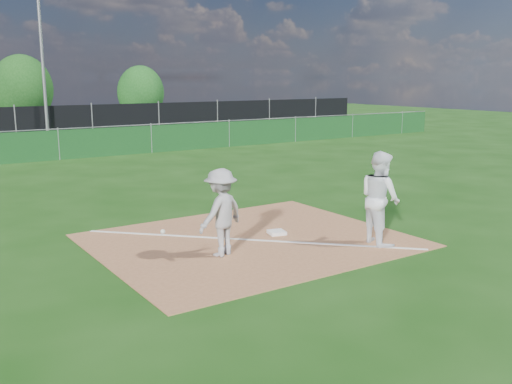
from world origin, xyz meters
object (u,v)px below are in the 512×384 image
(car_right, at_px, (90,118))
(tree_right, at_px, (141,92))
(runner, at_px, (380,198))
(light_pole, at_px, (43,63))
(play_at_first, at_px, (221,212))
(tree_mid, at_px, (22,89))
(first_base, at_px, (277,232))

(car_right, xyz_separation_m, tree_right, (5.79, 5.67, 1.41))
(runner, relative_size, car_right, 0.37)
(light_pole, relative_size, play_at_first, 4.04)
(light_pole, height_order, runner, light_pole)
(light_pole, height_order, play_at_first, light_pole)
(light_pole, relative_size, tree_right, 1.92)
(tree_mid, bearing_deg, tree_right, -4.42)
(tree_mid, bearing_deg, car_right, -67.64)
(tree_mid, relative_size, tree_right, 1.16)
(light_pole, bearing_deg, first_base, -92.07)
(runner, height_order, car_right, runner)
(tree_right, bearing_deg, tree_mid, 175.58)
(car_right, bearing_deg, runner, 169.07)
(light_pole, bearing_deg, tree_mid, 83.71)
(runner, distance_m, tree_right, 34.83)
(tree_right, bearing_deg, car_right, -135.64)
(runner, xyz_separation_m, car_right, (3.26, 27.94, -0.19))
(car_right, xyz_separation_m, tree_mid, (-2.60, 6.31, 1.75))
(play_at_first, bearing_deg, car_right, 76.84)
(light_pole, height_order, first_base, light_pole)
(tree_mid, bearing_deg, first_base, -93.49)
(first_base, height_order, tree_right, tree_right)
(car_right, relative_size, tree_right, 1.20)
(light_pole, bearing_deg, runner, -88.65)
(play_at_first, height_order, runner, runner)
(tree_mid, bearing_deg, light_pole, -96.29)
(light_pole, height_order, car_right, light_pole)
(first_base, xyz_separation_m, car_right, (4.59, 26.31, 0.68))
(light_pole, relative_size, car_right, 1.59)
(runner, bearing_deg, play_at_first, 83.36)
(first_base, xyz_separation_m, tree_mid, (1.99, 32.63, 2.44))
(first_base, bearing_deg, tree_mid, 86.51)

